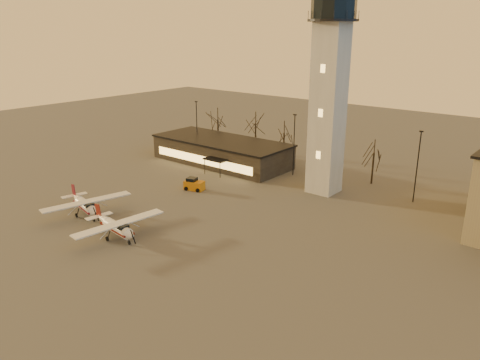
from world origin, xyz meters
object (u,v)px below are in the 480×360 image
at_px(service_cart, 194,185).
at_px(control_tower, 330,80).
at_px(cessna_rear, 87,208).
at_px(terminal, 221,151).
at_px(cessna_front, 118,230).

bearing_deg(service_cart, control_tower, 20.92).
relative_size(cessna_rear, service_cart, 3.53).
height_order(terminal, cessna_rear, terminal).
bearing_deg(cessna_rear, control_tower, 69.39).
bearing_deg(cessna_front, control_tower, 78.09).
bearing_deg(service_cart, cessna_front, -89.25).
relative_size(terminal, cessna_rear, 2.22).
height_order(control_tower, service_cart, control_tower).
xyz_separation_m(control_tower, cessna_rear, (-18.68, -27.89, -15.25)).
xyz_separation_m(terminal, cessna_rear, (3.31, -29.88, -1.08)).
relative_size(cessna_front, service_cart, 3.47).
distance_m(cessna_front, service_cart, 18.65).
height_order(cessna_rear, service_cart, cessna_rear).
relative_size(terminal, service_cart, 7.84).
distance_m(control_tower, terminal, 26.24).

